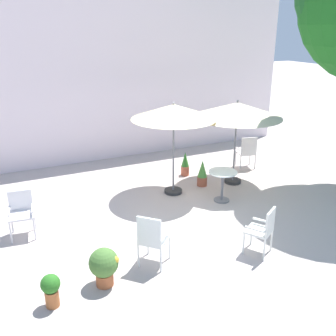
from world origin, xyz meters
The scene contains 13 objects.
ground_plane centered at (0.00, 0.00, 0.00)m, with size 60.00×60.00×0.00m, color #BBADA6.
villa_facade centered at (0.00, 4.46, 2.62)m, with size 12.03×0.30×5.25m, color white.
patio_umbrella_0 centered at (0.52, 1.11, 2.02)m, with size 2.00×2.00×2.28m.
patio_umbrella_1 centered at (2.24, 1.03, 1.94)m, with size 2.25×2.25×2.20m.
cafe_table_0 centered at (1.36, 0.20, 0.51)m, with size 0.67×0.67×0.74m.
patio_chair_0 centered at (3.21, 1.78, 0.54)m, with size 0.57×0.53×0.96m.
patio_chair_1 centered at (-3.06, 0.56, 0.53)m, with size 0.52×0.52×0.90m.
patio_chair_2 centered at (-1.16, -1.51, 0.56)m, with size 0.64×0.64×0.98m.
patio_chair_3 centered at (0.78, -2.02, 0.52)m, with size 0.58×0.58×0.91m.
potted_plant_0 centered at (-2.89, -1.82, 0.31)m, with size 0.29×0.29×0.53m.
potted_plant_1 centered at (-2.05, -1.67, 0.37)m, with size 0.47×0.47×0.65m.
potted_plant_2 centered at (1.33, 2.04, 0.32)m, with size 0.23×0.23×0.67m.
potted_plant_3 centered at (1.39, 1.20, 0.34)m, with size 0.26×0.26×0.70m.
Camera 1 is at (-3.29, -6.68, 3.90)m, focal length 40.62 mm.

